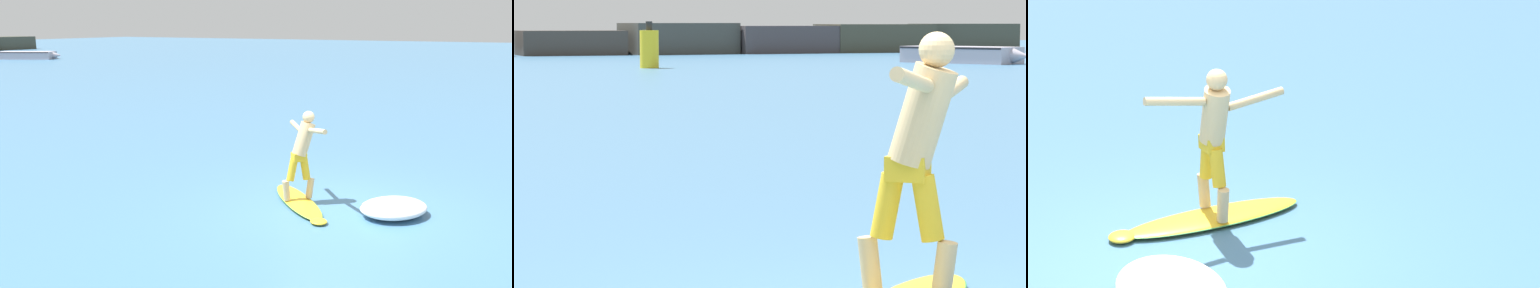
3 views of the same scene
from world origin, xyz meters
TOP-DOWN VIEW (x-y plane):
  - ground_plane at (0.00, 0.00)m, footprint 200.00×200.00m
  - surfboard at (-0.10, 0.84)m, footprint 1.94×1.89m
  - surfer at (-0.02, 0.82)m, footprint 1.18×1.23m
  - fishing_boat_near_jetty at (24.87, 41.99)m, footprint 4.35×6.10m
  - wave_foam_at_tail at (0.19, -0.92)m, footprint 1.61×1.56m

SIDE VIEW (x-z plane):
  - ground_plane at x=0.00m, z-range 0.00..0.00m
  - surfboard at x=-0.10m, z-range -0.07..0.16m
  - wave_foam_at_tail at x=0.19m, z-range 0.00..0.30m
  - fishing_boat_near_jetty at x=24.87m, z-range 0.03..0.78m
  - surfer at x=-0.02m, z-range 0.24..1.97m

